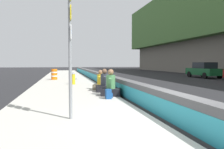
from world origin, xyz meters
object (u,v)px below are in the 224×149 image
Objects in this scene: fire_hydrant at (73,78)px; construction_barrel at (54,74)px; backpack at (109,94)px; parked_car_fourth at (204,70)px; seated_person_foreground at (111,87)px; seated_person_middle at (104,85)px; seated_person_rear at (100,83)px; route_sign_post at (70,41)px.

construction_barrel is at bearing 17.14° from fire_hydrant.
parked_car_fourth is (12.38, -13.24, 0.53)m from backpack.
seated_person_middle is at bearing 1.23° from seated_person_foreground.
seated_person_rear reaches higher than fire_hydrant.
backpack is at bearing 176.41° from seated_person_rear.
parked_car_fourth reaches higher than fire_hydrant.
seated_person_rear is 2.76× the size of backpack.
seated_person_middle is at bearing -177.18° from seated_person_rear.
seated_person_middle is 2.99× the size of backpack.
backpack is at bearing -170.11° from fire_hydrant.
seated_person_foreground is at bearing -18.02° from backpack.
seated_person_middle is 9.51m from construction_barrel.
construction_barrel reaches higher than fire_hydrant.
seated_person_middle is 16.48m from parked_car_fourth.
fire_hydrant is 6.68m from backpack.
route_sign_post is 21.50m from parked_car_fourth.
seated_person_rear is at bearing 2.82° from seated_person_middle.
backpack is 0.09× the size of parked_car_fourth.
route_sign_post is at bearing 151.38° from backpack.
route_sign_post is 4.09× the size of fire_hydrant.
seated_person_middle reaches higher than construction_barrel.
construction_barrel is (9.07, 2.86, 0.11)m from seated_person_middle.
parked_car_fourth reaches higher than seated_person_middle.
parked_car_fourth is at bearing -54.90° from seated_person_rear.
backpack is (-0.86, 0.28, -0.19)m from seated_person_foreground.
seated_person_rear reaches higher than construction_barrel.
construction_barrel reaches higher than backpack.
seated_person_foreground is 2.36m from seated_person_rear.
route_sign_post is at bearing 160.18° from seated_person_middle.
seated_person_rear is at bearing 125.10° from parked_car_fourth.
seated_person_foreground is at bearing -178.12° from seated_person_rear.
fire_hydrant is 0.93× the size of construction_barrel.
route_sign_post reaches higher than seated_person_middle.
seated_person_middle is at bearing -162.49° from construction_barrel.
seated_person_foreground is at bearing -26.44° from route_sign_post.
seated_person_foreground reaches higher than seated_person_middle.
parked_car_fourth reaches higher than construction_barrel.
fire_hydrant is (9.62, -0.52, -1.65)m from route_sign_post.
construction_barrel is 0.21× the size of parked_car_fourth.
seated_person_middle is 1.09× the size of seated_person_rear.
seated_person_rear is at bearing -16.57° from route_sign_post.
seated_person_middle is 1.26× the size of construction_barrel.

